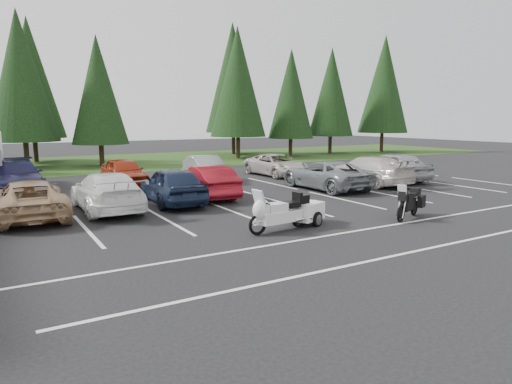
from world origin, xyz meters
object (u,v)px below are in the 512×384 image
object	(u,v)px
car_near_4	(172,185)
touring_motorcycle	(279,209)
car_far_2	(124,172)
car_far_4	(277,165)
car_near_8	(393,166)
car_far_3	(206,169)
cargo_trailer	(307,213)
car_near_3	(107,192)
car_near_2	(30,199)
car_near_6	(325,175)
car_near_7	(368,170)
adventure_motorcycle	(408,200)
car_near_5	(207,181)
car_far_1	(17,177)

from	to	relation	value
car_near_4	touring_motorcycle	bearing A→B (deg)	104.02
car_far_2	car_far_4	bearing A→B (deg)	-1.84
car_near_8	car_far_3	bearing A→B (deg)	-23.65
car_near_4	cargo_trailer	bearing A→B (deg)	116.04
car_near_3	touring_motorcycle	xyz separation A→B (m)	(3.93, -6.13, -0.03)
car_near_2	car_far_4	bearing A→B (deg)	-156.05
car_far_2	touring_motorcycle	world-z (taller)	car_far_2
car_far_4	car_near_4	bearing A→B (deg)	-148.90
car_near_3	car_near_6	distance (m)	10.82
car_near_7	car_near_3	bearing A→B (deg)	-1.36
cargo_trailer	adventure_motorcycle	bearing A→B (deg)	-39.22
car_near_5	car_near_8	xyz separation A→B (m)	(11.57, -0.24, 0.09)
car_far_1	adventure_motorcycle	size ratio (longest dim) A/B	2.47
car_far_3	adventure_motorcycle	bearing A→B (deg)	-74.98
car_near_5	car_far_1	size ratio (longest dim) A/B	0.82
car_near_4	car_near_3	bearing A→B (deg)	5.45
car_near_6	car_far_2	world-z (taller)	car_far_2
car_far_4	car_near_8	bearing A→B (deg)	-51.11
car_far_1	car_far_2	world-z (taller)	car_far_1
car_far_1	adventure_motorcycle	distance (m)	17.81
car_near_8	car_far_2	world-z (taller)	car_near_8
car_near_5	car_near_8	bearing A→B (deg)	-177.36
car_near_6	car_near_7	world-z (taller)	car_near_7
car_near_5	car_near_8	distance (m)	11.57
car_near_7	car_far_3	world-z (taller)	car_near_7
car_near_3	adventure_motorcycle	distance (m)	11.26
car_near_8	adventure_motorcycle	bearing A→B (deg)	50.67
car_near_6	adventure_motorcycle	size ratio (longest dim) A/B	2.36
car_near_3	car_far_3	world-z (taller)	car_near_3
cargo_trailer	car_near_6	bearing A→B (deg)	24.61
touring_motorcycle	car_near_7	bearing A→B (deg)	27.07
car_near_6	car_near_5	bearing A→B (deg)	-7.40
car_near_5	car_far_4	world-z (taller)	car_near_5
car_near_2	car_near_8	xyz separation A→B (m)	(18.86, 0.62, 0.13)
car_near_7	car_near_2	bearing A→B (deg)	-1.30
car_far_4	touring_motorcycle	xyz separation A→B (m)	(-7.73, -12.00, 0.04)
touring_motorcycle	cargo_trailer	bearing A→B (deg)	8.23
car_far_2	car_near_7	bearing A→B (deg)	-27.60
car_near_8	car_far_3	world-z (taller)	car_near_8
car_near_4	car_far_3	distance (m)	6.90
car_far_3	car_near_5	bearing A→B (deg)	-108.22
car_near_7	car_far_1	size ratio (longest dim) A/B	0.98
car_near_3	car_far_4	distance (m)	13.06
car_near_8	car_far_3	size ratio (longest dim) A/B	1.10
car_far_4	touring_motorcycle	bearing A→B (deg)	-124.33
car_near_4	car_near_6	size ratio (longest dim) A/B	0.89
car_near_3	car_far_4	size ratio (longest dim) A/B	1.07
car_near_4	car_near_5	xyz separation A→B (m)	(1.92, 0.69, -0.05)
car_near_4	car_far_1	xyz separation A→B (m)	(-5.41, 6.46, 0.00)
car_near_4	cargo_trailer	distance (m)	6.48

